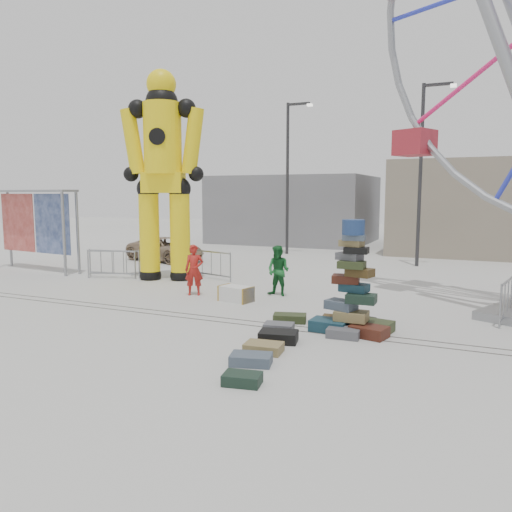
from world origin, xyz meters
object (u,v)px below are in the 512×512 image
at_px(barricade_dummy_a, 112,264).
at_px(pedestrian_black, 180,257).
at_px(crash_test_dummy, 163,168).
at_px(pedestrian_red, 194,270).
at_px(suitcase_tower, 352,301).
at_px(parked_suv, 165,249).
at_px(lamp_post_left, 289,171).
at_px(steamer_trunk, 236,294).
at_px(barricade_wheel_front, 508,299).
at_px(barricade_dummy_b, 114,264).
at_px(pedestrian_green, 278,271).
at_px(lamp_post_right, 423,166).
at_px(barricade_dummy_c, 211,265).
at_px(banner_scaffold, 34,210).

distance_m(barricade_dummy_a, pedestrian_black, 2.67).
xyz_separation_m(crash_test_dummy, pedestrian_red, (2.52, -2.09, -3.39)).
xyz_separation_m(suitcase_tower, parked_suv, (-11.21, 8.86, -0.17)).
bearing_deg(barricade_dummy_a, lamp_post_left, 63.39).
xyz_separation_m(steamer_trunk, parked_suv, (-7.23, 6.93, 0.34)).
distance_m(pedestrian_red, parked_suv, 8.66).
bearing_deg(steamer_trunk, barricade_wheel_front, 18.57).
bearing_deg(barricade_dummy_b, suitcase_tower, -42.16).
xyz_separation_m(steamer_trunk, pedestrian_green, (0.86, 1.31, 0.58)).
bearing_deg(suitcase_tower, barricade_dummy_b, 165.85).
bearing_deg(pedestrian_red, suitcase_tower, -47.95).
height_order(suitcase_tower, barricade_dummy_b, suitcase_tower).
bearing_deg(parked_suv, pedestrian_red, -126.48).
xyz_separation_m(lamp_post_right, barricade_dummy_c, (-6.91, -6.80, -3.93)).
distance_m(lamp_post_left, pedestrian_black, 9.93).
height_order(lamp_post_left, barricade_dummy_b, lamp_post_left).
bearing_deg(lamp_post_left, barricade_dummy_c, -89.43).
distance_m(pedestrian_green, pedestrian_black, 4.91).
relative_size(pedestrian_green, parked_suv, 0.39).
relative_size(lamp_post_right, pedestrian_green, 4.96).
height_order(crash_test_dummy, parked_suv, crash_test_dummy).
height_order(banner_scaffold, barricade_wheel_front, banner_scaffold).
distance_m(lamp_post_right, barricade_dummy_c, 10.46).
height_order(lamp_post_right, crash_test_dummy, lamp_post_right).
bearing_deg(lamp_post_left, barricade_dummy_a, -109.56).
bearing_deg(suitcase_tower, parked_suv, 148.08).
bearing_deg(pedestrian_red, banner_scaffold, 142.60).
xyz_separation_m(suitcase_tower, pedestrian_red, (-5.63, 2.25, 0.07)).
bearing_deg(barricade_dummy_b, barricade_wheel_front, -26.27).
height_order(banner_scaffold, pedestrian_red, banner_scaffold).
bearing_deg(steamer_trunk, parked_suv, 148.83).
bearing_deg(banner_scaffold, pedestrian_red, -4.69).
relative_size(banner_scaffold, pedestrian_green, 2.95).
bearing_deg(pedestrian_green, barricade_wheel_front, 6.00).
distance_m(barricade_dummy_a, barricade_dummy_b, 0.11).
xyz_separation_m(barricade_wheel_front, parked_suv, (-14.64, 6.16, 0.02)).
distance_m(barricade_dummy_a, parked_suv, 5.09).
bearing_deg(barricade_wheel_front, lamp_post_left, 53.83).
relative_size(lamp_post_right, suitcase_tower, 3.01).
height_order(lamp_post_left, crash_test_dummy, lamp_post_left).
distance_m(barricade_wheel_front, pedestrian_green, 6.57).
bearing_deg(pedestrian_red, crash_test_dummy, 114.14).
bearing_deg(lamp_post_right, banner_scaffold, -151.61).
relative_size(suitcase_tower, barricade_dummy_a, 1.33).
xyz_separation_m(crash_test_dummy, pedestrian_green, (5.03, -1.09, -3.40)).
xyz_separation_m(steamer_trunk, barricade_wheel_front, (7.41, 0.77, 0.32)).
relative_size(lamp_post_right, banner_scaffold, 1.68).
distance_m(steamer_trunk, parked_suv, 10.02).
distance_m(lamp_post_left, crash_test_dummy, 9.73).
distance_m(lamp_post_right, crash_test_dummy, 11.38).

